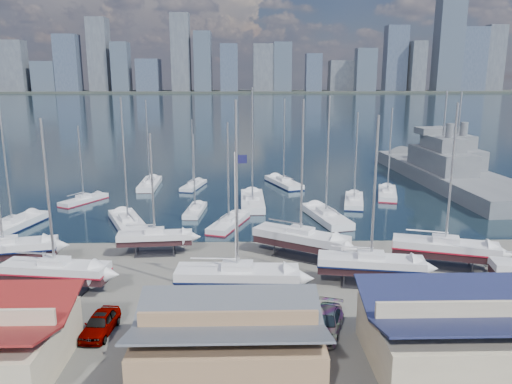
{
  "coord_description": "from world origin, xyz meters",
  "views": [
    {
      "loc": [
        1.04,
        -55.78,
        18.95
      ],
      "look_at": [
        2.68,
        8.0,
        4.16
      ],
      "focal_mm": 35.0,
      "sensor_mm": 36.0,
      "label": 1
    }
  ],
  "objects_px": {
    "naval_ship_east": "(440,175)",
    "flagpole": "(236,211)",
    "naval_ship_west": "(455,168)",
    "car_a": "(100,323)",
    "sailboat_cradle_0": "(4,249)"
  },
  "relations": [
    {
      "from": "naval_ship_west",
      "to": "car_a",
      "type": "bearing_deg",
      "value": 134.29
    },
    {
      "from": "naval_ship_west",
      "to": "car_a",
      "type": "xyz_separation_m",
      "value": [
        -51.75,
        -59.22,
        -0.85
      ]
    },
    {
      "from": "sailboat_cradle_0",
      "to": "flagpole",
      "type": "relative_size",
      "value": 1.29
    },
    {
      "from": "naval_ship_east",
      "to": "flagpole",
      "type": "distance_m",
      "value": 57.97
    },
    {
      "from": "naval_ship_east",
      "to": "flagpole",
      "type": "relative_size",
      "value": 3.77
    },
    {
      "from": "naval_ship_east",
      "to": "car_a",
      "type": "xyz_separation_m",
      "value": [
        -46.45,
        -53.07,
        -0.85
      ]
    },
    {
      "from": "naval_ship_east",
      "to": "naval_ship_west",
      "type": "distance_m",
      "value": 8.13
    },
    {
      "from": "naval_ship_west",
      "to": "car_a",
      "type": "distance_m",
      "value": 78.65
    },
    {
      "from": "naval_ship_east",
      "to": "naval_ship_west",
      "type": "bearing_deg",
      "value": -43.97
    },
    {
      "from": "sailboat_cradle_0",
      "to": "naval_ship_east",
      "type": "bearing_deg",
      "value": 20.83
    },
    {
      "from": "car_a",
      "to": "flagpole",
      "type": "height_order",
      "value": "flagpole"
    },
    {
      "from": "naval_ship_west",
      "to": "flagpole",
      "type": "distance_m",
      "value": 66.06
    },
    {
      "from": "flagpole",
      "to": "naval_ship_east",
      "type": "bearing_deg",
      "value": 51.1
    },
    {
      "from": "naval_ship_east",
      "to": "car_a",
      "type": "distance_m",
      "value": 70.53
    },
    {
      "from": "car_a",
      "to": "flagpole",
      "type": "bearing_deg",
      "value": 44.19
    }
  ]
}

